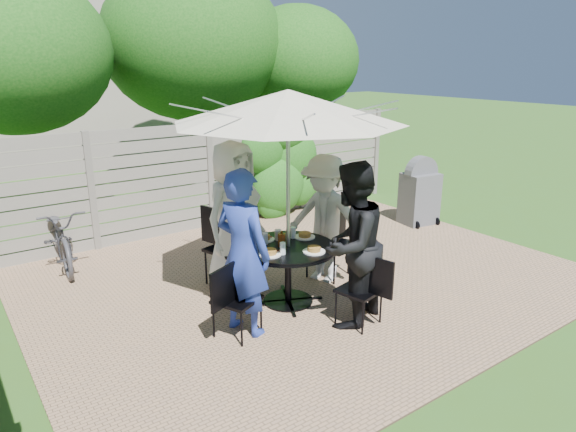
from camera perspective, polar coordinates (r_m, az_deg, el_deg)
backyard_envelope at (r=15.68m, az=-21.42°, el=15.03°), size 60.00×60.00×5.00m
patio_table at (r=6.16m, az=0.02°, el=-5.29°), size 1.45×1.45×0.74m
umbrella at (r=5.71m, az=0.02°, el=12.05°), size 3.35×3.35×2.55m
chair_back at (r=6.79m, az=-6.72°, el=-5.16°), size 0.59×0.77×1.00m
person_back at (r=6.49m, az=-6.02°, el=-0.03°), size 1.09×0.89×1.93m
chair_left at (r=5.57m, az=-5.73°, el=-10.80°), size 0.67×0.55×0.87m
person_left at (r=5.40m, az=-5.02°, el=-4.15°), size 0.64×0.77×1.82m
chair_front at (r=5.82m, az=7.95°, el=-9.66°), size 0.50×0.65×0.86m
person_front at (r=5.61m, az=7.01°, el=-3.25°), size 1.08×0.96×1.85m
chair_right at (r=7.00m, az=4.54°, el=-4.44°), size 0.76×0.62×1.00m
person_right at (r=6.70m, az=4.06°, el=-0.38°), size 0.97×1.25×1.71m
plate_back at (r=6.27m, az=-2.69°, el=-2.46°), size 0.26×0.26×0.06m
plate_left at (r=5.79m, az=-2.02°, el=-4.12°), size 0.26×0.26×0.06m
plate_front at (r=5.88m, az=2.91°, el=-3.80°), size 0.26×0.26×0.06m
plate_right at (r=6.35m, az=1.87°, el=-2.19°), size 0.26×0.26×0.06m
glass_back at (r=6.11m, az=-2.55°, el=-2.51°), size 0.07×0.07×0.14m
glass_left at (r=5.79m, az=-0.59°, el=-3.62°), size 0.07×0.07×0.14m
glass_right at (r=6.31m, az=0.57°, el=-1.87°), size 0.07×0.07×0.14m
syrup_jug at (r=6.03m, az=-0.70°, el=-2.68°), size 0.09×0.09×0.16m
coffee_cup at (r=6.25m, az=-1.12°, el=-2.15°), size 0.08×0.08×0.12m
bicycle at (r=7.95m, az=-24.00°, el=-2.09°), size 0.72×1.76×0.91m
bbq_grill at (r=9.42m, az=14.41°, el=2.42°), size 0.66×0.54×1.24m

